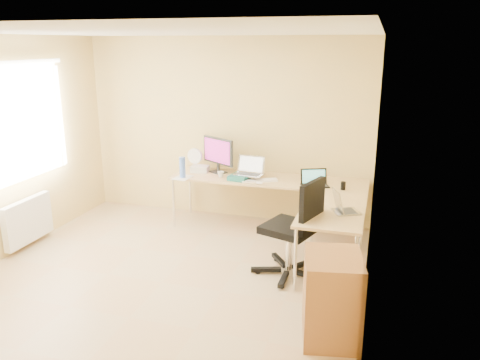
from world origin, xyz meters
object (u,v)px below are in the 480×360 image
(laptop_return, at_px, (347,203))
(office_chair, at_px, (289,232))
(laptop_black, at_px, (315,178))
(monitor, at_px, (218,155))
(desk_fan, at_px, (196,159))
(cabinet, at_px, (332,300))
(keyboard, at_px, (259,180))
(desk_main, at_px, (268,204))
(desk_return, at_px, (331,239))
(mug, at_px, (221,174))
(water_bottle, at_px, (182,167))
(laptop_center, at_px, (249,166))

(laptop_return, height_order, office_chair, office_chair)
(office_chair, bearing_deg, laptop_black, 102.08)
(laptop_return, bearing_deg, monitor, 33.46)
(desk_fan, bearing_deg, cabinet, -40.85)
(monitor, bearing_deg, keyboard, 9.55)
(desk_main, bearing_deg, desk_fan, 169.93)
(laptop_black, relative_size, desk_fan, 1.19)
(office_chair, bearing_deg, desk_return, 47.63)
(mug, xyz_separation_m, cabinet, (1.77, -2.21, -0.41))
(desk_main, relative_size, laptop_return, 8.38)
(desk_main, distance_m, office_chair, 1.36)
(desk_fan, relative_size, cabinet, 0.35)
(mug, distance_m, cabinet, 2.86)
(water_bottle, height_order, office_chair, office_chair)
(mug, xyz_separation_m, desk_fan, (-0.49, 0.32, 0.10))
(laptop_center, relative_size, office_chair, 0.33)
(laptop_center, distance_m, water_bottle, 0.90)
(monitor, relative_size, laptop_center, 1.55)
(desk_fan, height_order, office_chair, office_chair)
(desk_main, xyz_separation_m, laptop_return, (1.13, -1.07, 0.47))
(desk_return, relative_size, monitor, 2.21)
(laptop_center, xyz_separation_m, laptop_black, (0.91, -0.08, -0.07))
(laptop_black, bearing_deg, monitor, 145.93)
(monitor, bearing_deg, cabinet, -21.57)
(laptop_center, xyz_separation_m, mug, (-0.39, -0.02, -0.14))
(laptop_black, distance_m, desk_fan, 1.83)
(laptop_center, bearing_deg, desk_return, -29.56)
(office_chair, bearing_deg, desk_main, 132.08)
(desk_return, height_order, laptop_black, laptop_black)
(monitor, distance_m, keyboard, 0.76)
(monitor, distance_m, office_chair, 1.92)
(laptop_center, relative_size, water_bottle, 1.31)
(water_bottle, distance_m, laptop_return, 2.38)
(laptop_center, bearing_deg, office_chair, -48.69)
(monitor, relative_size, desk_fan, 2.07)
(laptop_center, distance_m, laptop_return, 1.68)
(office_chair, bearing_deg, desk_fan, 157.74)
(laptop_black, xyz_separation_m, desk_fan, (-1.79, 0.38, 0.03))
(desk_return, distance_m, desk_fan, 2.47)
(laptop_center, height_order, cabinet, laptop_center)
(monitor, relative_size, water_bottle, 2.04)
(monitor, distance_m, water_bottle, 0.56)
(water_bottle, xyz_separation_m, office_chair, (1.66, -0.94, -0.37))
(desk_return, xyz_separation_m, office_chair, (-0.44, -0.24, 0.14))
(laptop_return, height_order, cabinet, laptop_return)
(mug, relative_size, office_chair, 0.08)
(office_chair, height_order, cabinet, office_chair)
(laptop_center, relative_size, keyboard, 0.79)
(keyboard, height_order, mug, mug)
(cabinet, bearing_deg, laptop_black, 91.66)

